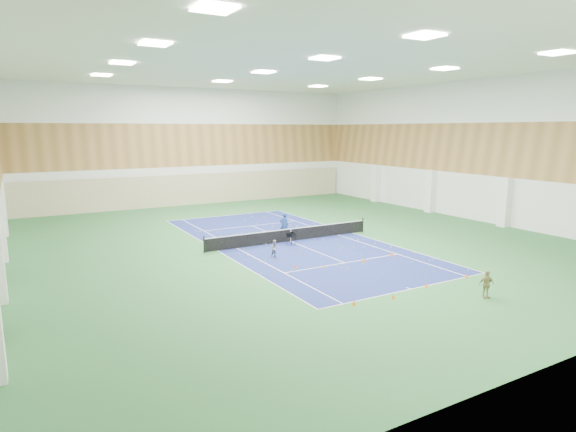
{
  "coord_description": "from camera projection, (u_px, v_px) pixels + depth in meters",
  "views": [
    {
      "loc": [
        -16.56,
        -28.63,
        7.8
      ],
      "look_at": [
        -0.64,
        -0.73,
        2.0
      ],
      "focal_mm": 30.0,
      "sensor_mm": 36.0,
      "label": 1
    }
  ],
  "objects": [
    {
      "name": "court_surface",
      "position": [
        291.0,
        241.0,
        33.93
      ],
      "size": [
        10.97,
        23.77,
        0.01
      ],
      "primitive_type": "cube",
      "color": "navy",
      "rests_on": "ground"
    },
    {
      "name": "room_shell",
      "position": [
        291.0,
        156.0,
        32.87
      ],
      "size": [
        36.0,
        40.0,
        12.0
      ],
      "primitive_type": null,
      "color": "white",
      "rests_on": "ground"
    },
    {
      "name": "cone_svc_d",
      "position": [
        392.0,
        254.0,
        30.04
      ],
      "size": [
        0.21,
        0.21,
        0.24
      ],
      "primitive_type": "cone",
      "color": "#FE430D",
      "rests_on": "ground"
    },
    {
      "name": "cone_svc_a",
      "position": [
        295.0,
        266.0,
        27.42
      ],
      "size": [
        0.19,
        0.19,
        0.21
      ],
      "primitive_type": "cone",
      "color": "#FF5C0D",
      "rests_on": "ground"
    },
    {
      "name": "tennis_balls_scatter",
      "position": [
        291.0,
        241.0,
        33.93
      ],
      "size": [
        10.57,
        22.77,
        0.07
      ],
      "primitive_type": null,
      "color": "#B5CF23",
      "rests_on": "ground"
    },
    {
      "name": "child_court",
      "position": [
        275.0,
        249.0,
        29.62
      ],
      "size": [
        0.55,
        0.43,
        1.1
      ],
      "primitive_type": "imported",
      "rotation": [
        0.0,
        0.0,
        0.03
      ],
      "color": "gray",
      "rests_on": "ground"
    },
    {
      "name": "child_apron",
      "position": [
        486.0,
        284.0,
        22.47
      ],
      "size": [
        0.84,
        0.55,
        1.33
      ],
      "primitive_type": "imported",
      "rotation": [
        0.0,
        0.0,
        -0.31
      ],
      "color": "#9E8F5A",
      "rests_on": "ground"
    },
    {
      "name": "ground",
      "position": [
        291.0,
        241.0,
        33.93
      ],
      "size": [
        40.0,
        40.0,
        0.0
      ],
      "primitive_type": "plane",
      "color": "#296131",
      "rests_on": "ground"
    },
    {
      "name": "cone_base_c",
      "position": [
        426.0,
        285.0,
        24.06
      ],
      "size": [
        0.2,
        0.2,
        0.22
      ],
      "primitive_type": "cone",
      "color": "#FF620D",
      "rests_on": "ground"
    },
    {
      "name": "ball_cart",
      "position": [
        291.0,
        239.0,
        32.81
      ],
      "size": [
        0.63,
        0.63,
        0.87
      ],
      "primitive_type": null,
      "rotation": [
        0.0,
        0.0,
        0.31
      ],
      "color": "black",
      "rests_on": "ground"
    },
    {
      "name": "back_curtain",
      "position": [
        197.0,
        189.0,
        50.53
      ],
      "size": [
        35.4,
        0.16,
        3.2
      ],
      "primitive_type": "cube",
      "color": "#C6B793",
      "rests_on": "ground"
    },
    {
      "name": "ceiling_light_grid",
      "position": [
        291.0,
        66.0,
        31.82
      ],
      "size": [
        21.4,
        25.4,
        0.06
      ],
      "primitive_type": null,
      "color": "white",
      "rests_on": "room_shell"
    },
    {
      "name": "cone_base_a",
      "position": [
        354.0,
        303.0,
        21.66
      ],
      "size": [
        0.2,
        0.2,
        0.22
      ],
      "primitive_type": "cone",
      "color": "orange",
      "rests_on": "ground"
    },
    {
      "name": "wood_cladding",
      "position": [
        291.0,
        126.0,
        32.51
      ],
      "size": [
        36.0,
        40.0,
        8.0
      ],
      "primitive_type": null,
      "color": "#A4723C",
      "rests_on": "room_shell"
    },
    {
      "name": "tennis_net",
      "position": [
        291.0,
        234.0,
        33.84
      ],
      "size": [
        12.8,
        0.1,
        1.1
      ],
      "primitive_type": null,
      "color": "black",
      "rests_on": "ground"
    },
    {
      "name": "cone_svc_c",
      "position": [
        364.0,
        260.0,
        28.61
      ],
      "size": [
        0.23,
        0.23,
        0.25
      ],
      "primitive_type": "cone",
      "color": "#DE5F0B",
      "rests_on": "ground"
    },
    {
      "name": "cone_base_d",
      "position": [
        467.0,
        276.0,
        25.62
      ],
      "size": [
        0.2,
        0.2,
        0.22
      ],
      "primitive_type": "cone",
      "color": "#D65F0B",
      "rests_on": "ground"
    },
    {
      "name": "coach",
      "position": [
        284.0,
        225.0,
        35.16
      ],
      "size": [
        0.73,
        0.54,
        1.82
      ],
      "primitive_type": "imported",
      "rotation": [
        0.0,
        0.0,
        2.97
      ],
      "color": "navy",
      "rests_on": "ground"
    },
    {
      "name": "cone_base_b",
      "position": [
        393.0,
        296.0,
        22.48
      ],
      "size": [
        0.2,
        0.2,
        0.22
      ],
      "primitive_type": "cone",
      "color": "orange",
      "rests_on": "ground"
    },
    {
      "name": "cone_svc_b",
      "position": [
        324.0,
        266.0,
        27.45
      ],
      "size": [
        0.17,
        0.17,
        0.19
      ],
      "primitive_type": "cone",
      "color": "orange",
      "rests_on": "ground"
    }
  ]
}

